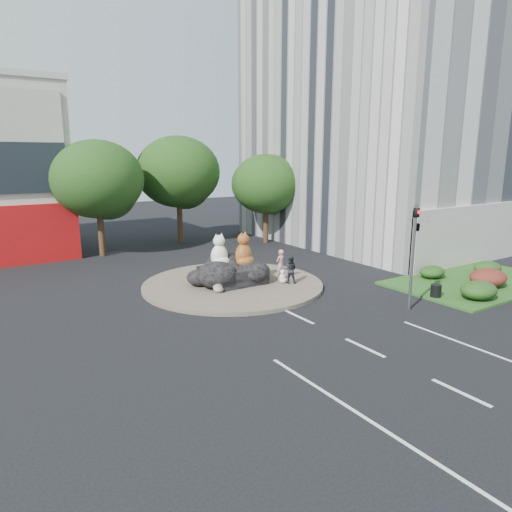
{
  "coord_description": "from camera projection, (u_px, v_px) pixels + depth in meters",
  "views": [
    {
      "loc": [
        -12.25,
        -11.31,
        7.13
      ],
      "look_at": [
        0.42,
        8.26,
        2.0
      ],
      "focal_mm": 32.0,
      "sensor_mm": 36.0,
      "label": 1
    }
  ],
  "objects": [
    {
      "name": "kitten_calico",
      "position": [
        218.0,
        283.0,
        23.57
      ],
      "size": [
        0.79,
        0.76,
        1.0
      ],
      "primitive_type": null,
      "rotation": [
        0.0,
        0.0,
        -0.55
      ],
      "color": "silver",
      "rests_on": "roundabout_island"
    },
    {
      "name": "street_lamp",
      "position": [
        418.0,
        196.0,
        29.69
      ],
      "size": [
        2.34,
        0.22,
        8.06
      ],
      "color": "#595B60",
      "rests_on": "ground"
    },
    {
      "name": "traffic_light",
      "position": [
        416.0,
        234.0,
        20.87
      ],
      "size": [
        0.44,
        1.24,
        5.0
      ],
      "color": "#595B60",
      "rests_on": "ground"
    },
    {
      "name": "office_tower",
      "position": [
        405.0,
        26.0,
        37.28
      ],
      "size": [
        20.0,
        20.0,
        35.0
      ],
      "primitive_type": "cube",
      "color": "silver",
      "rests_on": "ground"
    },
    {
      "name": "tree_right",
      "position": [
        266.0,
        187.0,
        37.58
      ],
      "size": [
        5.7,
        5.7,
        7.3
      ],
      "color": "#382314",
      "rests_on": "ground"
    },
    {
      "name": "rock_plinth",
      "position": [
        233.0,
        275.0,
        25.37
      ],
      "size": [
        3.2,
        2.6,
        0.9
      ],
      "primitive_type": null,
      "color": "black",
      "rests_on": "roundabout_island"
    },
    {
      "name": "hedge_mid_green",
      "position": [
        488.0,
        268.0,
        27.5
      ],
      "size": [
        1.8,
        1.44,
        0.81
      ],
      "primitive_type": "ellipsoid",
      "color": "#163912",
      "rests_on": "grass_verge"
    },
    {
      "name": "litter_bin",
      "position": [
        436.0,
        291.0,
        23.14
      ],
      "size": [
        0.66,
        0.66,
        0.64
      ],
      "primitive_type": "cylinder",
      "rotation": [
        0.0,
        0.0,
        0.28
      ],
      "color": "black",
      "rests_on": "grass_verge"
    },
    {
      "name": "tree_mid",
      "position": [
        179.0,
        175.0,
        37.47
      ],
      "size": [
        6.84,
        6.84,
        8.76
      ],
      "color": "#382314",
      "rests_on": "ground"
    },
    {
      "name": "hedge_red",
      "position": [
        488.0,
        278.0,
        24.92
      ],
      "size": [
        2.2,
        1.76,
        0.99
      ],
      "primitive_type": "ellipsoid",
      "color": "#542516",
      "rests_on": "grass_verge"
    },
    {
      "name": "hedge_back_green",
      "position": [
        432.0,
        272.0,
        26.72
      ],
      "size": [
        1.6,
        1.28,
        0.72
      ],
      "primitive_type": "ellipsoid",
      "color": "#163912",
      "rests_on": "grass_verge"
    },
    {
      "name": "cat_white",
      "position": [
        219.0,
        250.0,
        25.06
      ],
      "size": [
        1.26,
        1.13,
        1.9
      ],
      "primitive_type": null,
      "rotation": [
        0.0,
        0.0,
        0.13
      ],
      "color": "white",
      "rests_on": "rock_plinth"
    },
    {
      "name": "tree_left",
      "position": [
        98.0,
        183.0,
        32.19
      ],
      "size": [
        6.46,
        6.46,
        8.27
      ],
      "color": "#382314",
      "rests_on": "ground"
    },
    {
      "name": "pedestrian_dark",
      "position": [
        290.0,
        270.0,
        25.24
      ],
      "size": [
        0.95,
        0.93,
        1.54
      ],
      "primitive_type": "imported",
      "rotation": [
        0.0,
        0.0,
        2.4
      ],
      "color": "#212229",
      "rests_on": "roundabout_island"
    },
    {
      "name": "hedge_near_green",
      "position": [
        479.0,
        290.0,
        22.78
      ],
      "size": [
        2.0,
        1.6,
        0.9
      ],
      "primitive_type": "ellipsoid",
      "color": "#163912",
      "rests_on": "grass_verge"
    },
    {
      "name": "cat_tabby",
      "position": [
        243.0,
        249.0,
        25.16
      ],
      "size": [
        1.53,
        1.47,
        1.99
      ],
      "primitive_type": null,
      "rotation": [
        0.0,
        0.0,
        0.48
      ],
      "color": "#C97529",
      "rests_on": "rock_plinth"
    },
    {
      "name": "ground",
      "position": [
        365.0,
        348.0,
        17.31
      ],
      "size": [
        120.0,
        120.0,
        0.0
      ],
      "primitive_type": "plane",
      "color": "black",
      "rests_on": "ground"
    },
    {
      "name": "roundabout_island",
      "position": [
        233.0,
        284.0,
        25.49
      ],
      "size": [
        10.0,
        10.0,
        0.2
      ],
      "primitive_type": "cylinder",
      "color": "brown",
      "rests_on": "ground"
    },
    {
      "name": "grass_verge",
      "position": [
        475.0,
        282.0,
        26.13
      ],
      "size": [
        10.0,
        6.0,
        0.12
      ],
      "primitive_type": "cube",
      "color": "#214E1A",
      "rests_on": "ground"
    },
    {
      "name": "pedestrian_pink",
      "position": [
        280.0,
        265.0,
        25.92
      ],
      "size": [
        0.73,
        0.58,
        1.75
      ],
      "primitive_type": "imported",
      "rotation": [
        0.0,
        0.0,
        3.42
      ],
      "color": "#CE858F",
      "rests_on": "roundabout_island"
    },
    {
      "name": "kitten_white",
      "position": [
        282.0,
        276.0,
        25.37
      ],
      "size": [
        0.54,
        0.49,
        0.79
      ],
      "primitive_type": null,
      "rotation": [
        0.0,
        0.0,
        0.19
      ],
      "color": "silver",
      "rests_on": "roundabout_island"
    }
  ]
}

